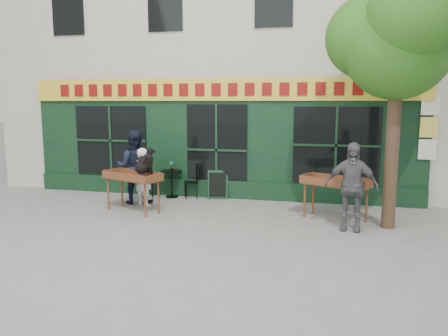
{
  "coord_description": "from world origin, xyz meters",
  "views": [
    {
      "loc": [
        2.97,
        -9.34,
        2.67
      ],
      "look_at": [
        0.64,
        0.5,
        1.13
      ],
      "focal_mm": 35.0,
      "sensor_mm": 36.0,
      "label": 1
    }
  ],
  "objects_px": {
    "man_left": "(134,167)",
    "man_right": "(351,187)",
    "woman": "(143,177)",
    "book_cart_right": "(336,184)",
    "bistro_table": "(172,178)",
    "book_cart_center": "(132,179)",
    "dog": "(144,160)"
  },
  "relations": [
    {
      "from": "book_cart_right",
      "to": "man_right",
      "type": "height_order",
      "value": "man_right"
    },
    {
      "from": "book_cart_center",
      "to": "bistro_table",
      "type": "bearing_deg",
      "value": 100.48
    },
    {
      "from": "woman",
      "to": "bistro_table",
      "type": "height_order",
      "value": "woman"
    },
    {
      "from": "dog",
      "to": "woman",
      "type": "xyz_separation_m",
      "value": [
        -0.35,
        0.7,
        -0.54
      ]
    },
    {
      "from": "man_left",
      "to": "book_cart_right",
      "type": "bearing_deg",
      "value": 160.91
    },
    {
      "from": "dog",
      "to": "man_right",
      "type": "xyz_separation_m",
      "value": [
        4.75,
        -0.34,
        -0.36
      ]
    },
    {
      "from": "dog",
      "to": "book_cart_right",
      "type": "height_order",
      "value": "dog"
    },
    {
      "from": "dog",
      "to": "bistro_table",
      "type": "bearing_deg",
      "value": 111.8
    },
    {
      "from": "book_cart_center",
      "to": "book_cart_right",
      "type": "xyz_separation_m",
      "value": [
        4.8,
        0.36,
        0.0
      ]
    },
    {
      "from": "book_cart_center",
      "to": "bistro_table",
      "type": "height_order",
      "value": "book_cart_center"
    },
    {
      "from": "woman",
      "to": "man_right",
      "type": "relative_size",
      "value": 0.81
    },
    {
      "from": "book_cart_right",
      "to": "bistro_table",
      "type": "bearing_deg",
      "value": -172.55
    },
    {
      "from": "book_cart_right",
      "to": "man_right",
      "type": "relative_size",
      "value": 0.87
    },
    {
      "from": "book_cart_center",
      "to": "man_left",
      "type": "bearing_deg",
      "value": 133.79
    },
    {
      "from": "bistro_table",
      "to": "man_left",
      "type": "relative_size",
      "value": 0.39
    },
    {
      "from": "man_right",
      "to": "bistro_table",
      "type": "relative_size",
      "value": 2.44
    },
    {
      "from": "book_cart_center",
      "to": "man_right",
      "type": "height_order",
      "value": "man_right"
    },
    {
      "from": "bistro_table",
      "to": "man_left",
      "type": "bearing_deg",
      "value": -127.87
    },
    {
      "from": "book_cart_center",
      "to": "man_left",
      "type": "height_order",
      "value": "man_left"
    },
    {
      "from": "dog",
      "to": "man_left",
      "type": "bearing_deg",
      "value": 149.59
    },
    {
      "from": "dog",
      "to": "book_cart_right",
      "type": "bearing_deg",
      "value": 27.54
    },
    {
      "from": "woman",
      "to": "dog",
      "type": "bearing_deg",
      "value": 138.89
    },
    {
      "from": "book_cart_center",
      "to": "man_left",
      "type": "relative_size",
      "value": 0.83
    },
    {
      "from": "dog",
      "to": "book_cart_center",
      "type": "bearing_deg",
      "value": -165.81
    },
    {
      "from": "dog",
      "to": "man_left",
      "type": "distance_m",
      "value": 1.17
    },
    {
      "from": "woman",
      "to": "bistro_table",
      "type": "bearing_deg",
      "value": -86.13
    },
    {
      "from": "woman",
      "to": "bistro_table",
      "type": "relative_size",
      "value": 1.98
    },
    {
      "from": "woman",
      "to": "man_right",
      "type": "xyz_separation_m",
      "value": [
        5.1,
        -1.04,
        0.17
      ]
    },
    {
      "from": "man_left",
      "to": "man_right",
      "type": "bearing_deg",
      "value": 153.52
    },
    {
      "from": "dog",
      "to": "woman",
      "type": "bearing_deg",
      "value": 138.89
    },
    {
      "from": "woman",
      "to": "book_cart_right",
      "type": "xyz_separation_m",
      "value": [
        4.8,
        -0.29,
        0.07
      ]
    },
    {
      "from": "man_right",
      "to": "man_left",
      "type": "bearing_deg",
      "value": 172.0
    }
  ]
}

